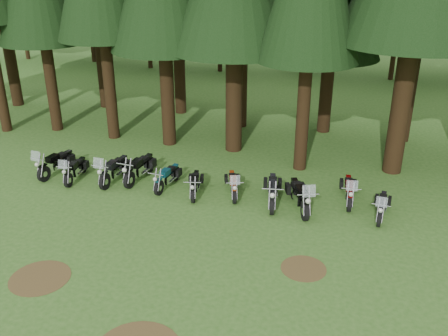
{
  "coord_description": "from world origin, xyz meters",
  "views": [
    {
      "loc": [
        5.42,
        -12.35,
        8.99
      ],
      "look_at": [
        0.78,
        5.0,
        1.0
      ],
      "focal_mm": 40.0,
      "sensor_mm": 36.0,
      "label": 1
    }
  ],
  "objects_px": {
    "motorcycle_1": "(75,170)",
    "motorcycle_10": "(382,207)",
    "motorcycle_0": "(56,164)",
    "motorcycle_7": "(272,192)",
    "motorcycle_4": "(167,178)",
    "motorcycle_6": "(233,185)",
    "motorcycle_9": "(349,191)",
    "motorcycle_2": "(114,170)",
    "motorcycle_5": "(195,185)",
    "motorcycle_8": "(300,197)",
    "motorcycle_3": "(139,169)"
  },
  "relations": [
    {
      "from": "motorcycle_4",
      "to": "motorcycle_7",
      "type": "bearing_deg",
      "value": 2.79
    },
    {
      "from": "motorcycle_1",
      "to": "motorcycle_3",
      "type": "height_order",
      "value": "motorcycle_1"
    },
    {
      "from": "motorcycle_7",
      "to": "motorcycle_10",
      "type": "bearing_deg",
      "value": -9.94
    },
    {
      "from": "motorcycle_6",
      "to": "motorcycle_9",
      "type": "distance_m",
      "value": 4.44
    },
    {
      "from": "motorcycle_8",
      "to": "motorcycle_10",
      "type": "height_order",
      "value": "motorcycle_8"
    },
    {
      "from": "motorcycle_4",
      "to": "motorcycle_6",
      "type": "distance_m",
      "value": 2.74
    },
    {
      "from": "motorcycle_1",
      "to": "motorcycle_2",
      "type": "relative_size",
      "value": 0.88
    },
    {
      "from": "motorcycle_0",
      "to": "motorcycle_5",
      "type": "relative_size",
      "value": 1.19
    },
    {
      "from": "motorcycle_1",
      "to": "motorcycle_10",
      "type": "xyz_separation_m",
      "value": [
        12.32,
        -0.01,
        -0.01
      ]
    },
    {
      "from": "motorcycle_2",
      "to": "motorcycle_6",
      "type": "bearing_deg",
      "value": 3.03
    },
    {
      "from": "motorcycle_2",
      "to": "motorcycle_5",
      "type": "height_order",
      "value": "motorcycle_2"
    },
    {
      "from": "motorcycle_0",
      "to": "motorcycle_8",
      "type": "bearing_deg",
      "value": 6.21
    },
    {
      "from": "motorcycle_1",
      "to": "motorcycle_2",
      "type": "bearing_deg",
      "value": 3.85
    },
    {
      "from": "motorcycle_5",
      "to": "motorcycle_10",
      "type": "bearing_deg",
      "value": -12.67
    },
    {
      "from": "motorcycle_8",
      "to": "motorcycle_10",
      "type": "bearing_deg",
      "value": -18.23
    },
    {
      "from": "motorcycle_4",
      "to": "motorcycle_8",
      "type": "distance_m",
      "value": 5.42
    },
    {
      "from": "motorcycle_7",
      "to": "motorcycle_9",
      "type": "bearing_deg",
      "value": 7.95
    },
    {
      "from": "motorcycle_0",
      "to": "motorcycle_3",
      "type": "relative_size",
      "value": 0.98
    },
    {
      "from": "motorcycle_0",
      "to": "motorcycle_6",
      "type": "height_order",
      "value": "motorcycle_0"
    },
    {
      "from": "motorcycle_1",
      "to": "motorcycle_2",
      "type": "distance_m",
      "value": 1.67
    },
    {
      "from": "motorcycle_1",
      "to": "motorcycle_8",
      "type": "xyz_separation_m",
      "value": [
        9.38,
        -0.14,
        0.08
      ]
    },
    {
      "from": "motorcycle_5",
      "to": "motorcycle_9",
      "type": "height_order",
      "value": "motorcycle_9"
    },
    {
      "from": "motorcycle_6",
      "to": "motorcycle_10",
      "type": "xyz_separation_m",
      "value": [
        5.6,
        -0.35,
        -0.01
      ]
    },
    {
      "from": "motorcycle_7",
      "to": "motorcycle_8",
      "type": "distance_m",
      "value": 1.07
    },
    {
      "from": "motorcycle_4",
      "to": "motorcycle_6",
      "type": "relative_size",
      "value": 1.03
    },
    {
      "from": "motorcycle_3",
      "to": "motorcycle_10",
      "type": "relative_size",
      "value": 1.18
    },
    {
      "from": "motorcycle_2",
      "to": "motorcycle_3",
      "type": "bearing_deg",
      "value": 26.4
    },
    {
      "from": "motorcycle_2",
      "to": "motorcycle_6",
      "type": "distance_m",
      "value": 5.07
    },
    {
      "from": "motorcycle_7",
      "to": "motorcycle_10",
      "type": "xyz_separation_m",
      "value": [
        3.99,
        -0.05,
        -0.07
      ]
    },
    {
      "from": "motorcycle_7",
      "to": "motorcycle_0",
      "type": "bearing_deg",
      "value": 169.27
    },
    {
      "from": "motorcycle_5",
      "to": "motorcycle_9",
      "type": "distance_m",
      "value": 5.94
    },
    {
      "from": "motorcycle_8",
      "to": "motorcycle_10",
      "type": "distance_m",
      "value": 2.94
    },
    {
      "from": "motorcycle_0",
      "to": "motorcycle_7",
      "type": "distance_m",
      "value": 9.41
    },
    {
      "from": "motorcycle_3",
      "to": "motorcycle_1",
      "type": "bearing_deg",
      "value": -159.19
    },
    {
      "from": "motorcycle_6",
      "to": "motorcycle_3",
      "type": "bearing_deg",
      "value": 156.78
    },
    {
      "from": "motorcycle_2",
      "to": "motorcycle_5",
      "type": "relative_size",
      "value": 1.21
    },
    {
      "from": "motorcycle_1",
      "to": "motorcycle_7",
      "type": "distance_m",
      "value": 8.33
    },
    {
      "from": "motorcycle_3",
      "to": "motorcycle_7",
      "type": "bearing_deg",
      "value": -1.07
    },
    {
      "from": "motorcycle_5",
      "to": "motorcycle_7",
      "type": "bearing_deg",
      "value": -11.99
    },
    {
      "from": "motorcycle_4",
      "to": "motorcycle_7",
      "type": "distance_m",
      "value": 4.36
    },
    {
      "from": "motorcycle_3",
      "to": "motorcycle_4",
      "type": "height_order",
      "value": "motorcycle_3"
    },
    {
      "from": "motorcycle_9",
      "to": "motorcycle_0",
      "type": "bearing_deg",
      "value": 178.28
    },
    {
      "from": "motorcycle_0",
      "to": "motorcycle_8",
      "type": "relative_size",
      "value": 0.97
    },
    {
      "from": "motorcycle_1",
      "to": "motorcycle_4",
      "type": "distance_m",
      "value": 3.99
    },
    {
      "from": "motorcycle_0",
      "to": "motorcycle_3",
      "type": "xyz_separation_m",
      "value": [
        3.67,
        0.41,
        0.01
      ]
    },
    {
      "from": "motorcycle_3",
      "to": "motorcycle_4",
      "type": "relative_size",
      "value": 1.16
    },
    {
      "from": "motorcycle_6",
      "to": "motorcycle_0",
      "type": "bearing_deg",
      "value": 162.19
    },
    {
      "from": "motorcycle_2",
      "to": "motorcycle_3",
      "type": "relative_size",
      "value": 0.99
    },
    {
      "from": "motorcycle_9",
      "to": "motorcycle_10",
      "type": "bearing_deg",
      "value": -42.04
    },
    {
      "from": "motorcycle_1",
      "to": "motorcycle_3",
      "type": "xyz_separation_m",
      "value": [
        2.59,
        0.71,
        0.06
      ]
    }
  ]
}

